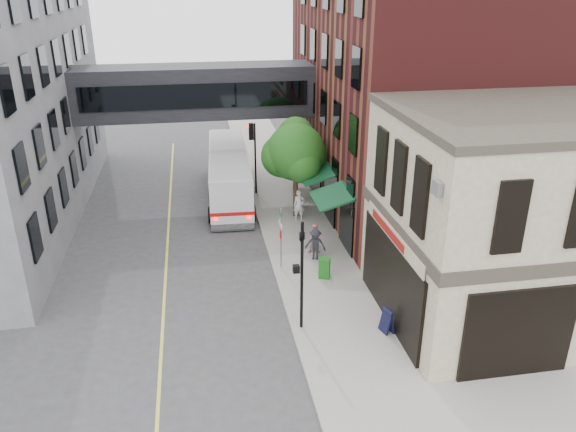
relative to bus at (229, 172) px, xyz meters
name	(u,v)px	position (x,y,z in m)	size (l,w,h in m)	color
ground	(301,363)	(1.25, -17.01, -1.64)	(120.00, 120.00, 0.00)	#38383A
sidewalk_main	(289,210)	(3.25, -3.01, -1.57)	(4.00, 60.00, 0.15)	gray
corner_building	(519,217)	(10.23, -15.01, 2.57)	(10.19, 8.12, 8.45)	tan
brick_building	(421,85)	(11.23, -2.01, 5.34)	(13.76, 18.00, 14.00)	#4D1818
skyway_bridge	(195,91)	(-1.75, 0.99, 4.86)	(14.00, 3.18, 3.00)	black
traffic_signal_near	(301,263)	(1.62, -15.01, 1.34)	(0.44, 0.22, 4.60)	black
traffic_signal_far	(253,144)	(1.51, -0.01, 1.69)	(0.53, 0.28, 4.50)	black
street_sign_pole	(281,233)	(1.65, -10.01, 0.29)	(0.08, 0.75, 3.00)	gray
street_tree	(295,151)	(3.45, -3.79, 2.27)	(3.80, 3.20, 5.60)	#382619
lane_marking	(167,250)	(-3.75, -7.01, -1.64)	(0.12, 40.00, 0.01)	#D8CC4C
bus	(229,172)	(0.00, 0.00, 0.00)	(3.05, 11.00, 2.93)	silver
pedestrian_a	(299,205)	(3.54, -4.66, -0.61)	(0.64, 0.42, 1.76)	silver
pedestrian_b	(316,239)	(3.58, -8.82, -0.72)	(0.75, 0.58, 1.54)	pink
pedestrian_c	(315,244)	(3.41, -9.50, -0.70)	(1.03, 0.59, 1.59)	#202228
newspaper_box	(324,268)	(3.44, -11.32, -1.01)	(0.48, 0.43, 0.96)	#166217
sandwich_board	(387,320)	(4.85, -15.88, -1.00)	(0.36, 0.56, 0.99)	black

